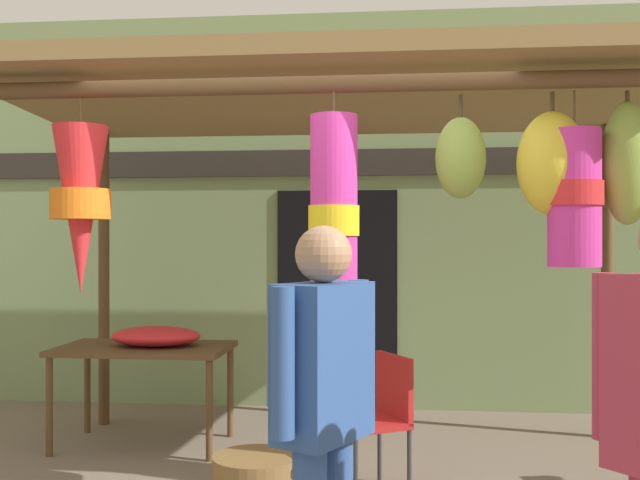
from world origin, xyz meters
The scene contains 7 objects.
shop_facade centered at (0.00, 2.67, 1.82)m, with size 12.15×0.29×3.63m.
market_stall_canopy centered at (0.26, 0.64, 2.33)m, with size 4.59×2.33×2.67m.
display_table centered at (-1.30, 1.14, 0.67)m, with size 1.27×0.76×0.75m.
flower_heap_on_table centered at (-1.20, 1.14, 0.83)m, with size 0.67×0.47×0.15m.
folding_chair centered at (0.48, 0.27, 0.50)m, with size 0.55×0.55×0.84m.
wicker_basket_by_table centered at (-0.26, 0.18, 0.12)m, with size 0.54×0.54×0.23m, color brown.
customer_foreground centered at (0.31, -1.50, 0.94)m, with size 0.38×0.53×1.61m.
Camera 1 is at (0.60, -4.34, 1.55)m, focal length 42.31 mm.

